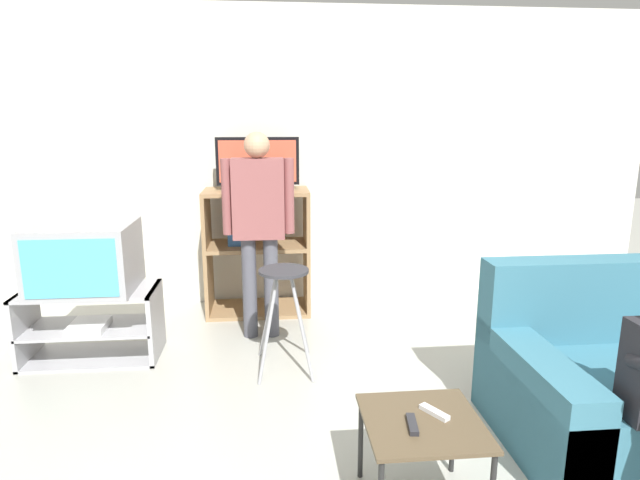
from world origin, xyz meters
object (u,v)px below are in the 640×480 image
Objects in this scene: media_shelf at (257,250)px; person_standing_adult at (259,216)px; folding_stool at (284,291)px; television_flat at (258,165)px; remote_control_black at (412,424)px; snack_table at (422,430)px; remote_control_white at (434,412)px; television_main at (84,258)px; tv_stand at (92,325)px.

media_shelf is 0.68× the size of person_standing_adult.
person_standing_adult is (0.03, -0.56, 0.40)m from media_shelf.
television_flat is at bearing 98.49° from folding_stool.
remote_control_black is (0.67, -2.56, -0.12)m from media_shelf.
snack_table is (0.71, -2.54, -0.90)m from television_flat.
television_flat is 2.75m from remote_control_white.
folding_stool is at bearing -81.51° from television_flat.
television_flat reaches higher than media_shelf.
television_main is 4.58× the size of remote_control_black.
remote_control_white is at bearing -72.85° from television_flat.
media_shelf is at bearing 36.33° from tv_stand.
television_flat reaches higher than television_main.
remote_control_white is (0.79, -2.48, -0.12)m from media_shelf.
media_shelf reaches higher than tv_stand.
tv_stand is 2.51m from remote_control_black.
television_main is 1.23m from person_standing_adult.
folding_stool is at bearing 81.86° from remote_control_white.
remote_control_white is at bearing -68.33° from person_standing_adult.
folding_stool is 0.45× the size of person_standing_adult.
television_main is at bearing 138.25° from snack_table.
media_shelf is 2.17× the size of snack_table.
television_flat is 1.37m from folding_stool.
tv_stand is 6.36× the size of remote_control_white.
television_flat reaches higher than snack_table.
television_main is 1.39m from folding_stool.
remote_control_black is 2.17m from person_standing_adult.
folding_stool is 4.86× the size of remote_control_white.
snack_table is 2.16m from person_standing_adult.
television_flat is 0.44× the size of person_standing_adult.
television_main is 2.56m from remote_control_white.
person_standing_adult reaches higher than tv_stand.
television_main is at bearing 107.74° from remote_control_white.
snack_table is 3.42× the size of remote_control_black.
television_main is 0.96× the size of television_flat.
folding_stool is 1.52m from remote_control_black.
television_main reaches higher than remote_control_white.
television_flat is 4.78× the size of remote_control_black.
remote_control_black is at bearing -43.32° from television_main.
snack_table is at bearing -68.83° from folding_stool.
media_shelf is 2.61m from remote_control_white.
remote_control_black is (1.82, -1.72, 0.18)m from tv_stand.
snack_table is 0.09m from remote_control_black.
remote_control_white is 2.14m from person_standing_adult.
media_shelf reaches higher than folding_stool.
television_main is at bearing 167.83° from folding_stool.
remote_control_white is (1.94, -1.64, 0.18)m from tv_stand.
folding_stool is at bearing -12.16° from tv_stand.
snack_table is (0.54, -1.39, -0.18)m from folding_stool.
remote_control_black is (0.65, -2.58, -0.85)m from television_flat.
person_standing_adult is (-0.16, 0.58, 0.40)m from folding_stool.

